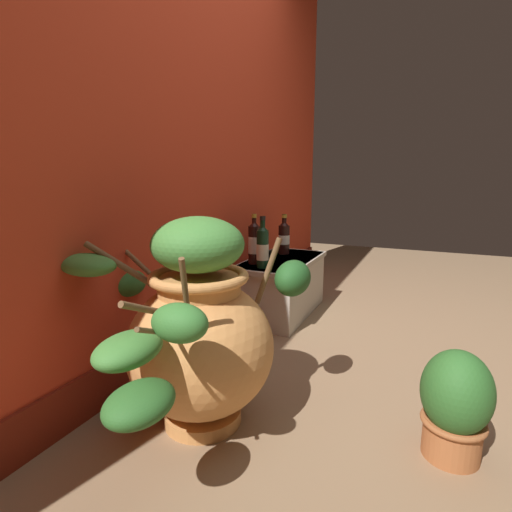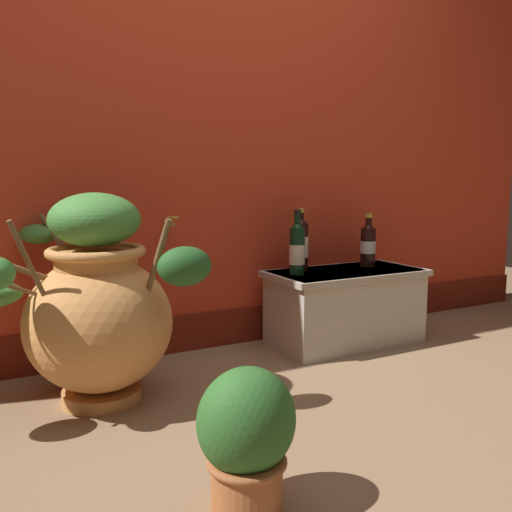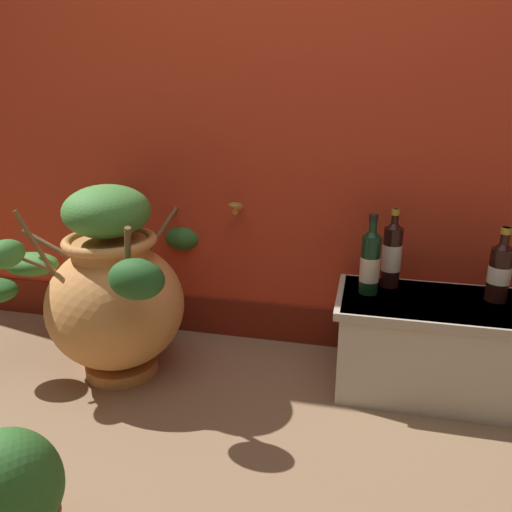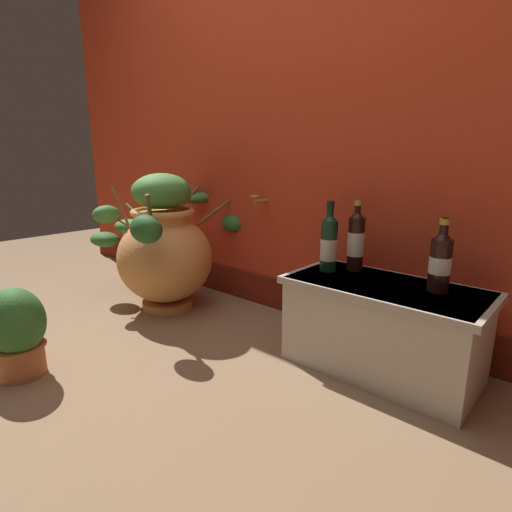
{
  "view_description": "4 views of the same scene",
  "coord_description": "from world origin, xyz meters",
  "px_view_note": "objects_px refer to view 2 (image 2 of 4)",
  "views": [
    {
      "loc": [
        -1.79,
        -0.07,
        0.93
      ],
      "look_at": [
        -0.07,
        0.71,
        0.54
      ],
      "focal_mm": 27.82,
      "sensor_mm": 36.0,
      "label": 1
    },
    {
      "loc": [
        -1.03,
        -1.32,
        0.83
      ],
      "look_at": [
        0.08,
        0.76,
        0.5
      ],
      "focal_mm": 37.94,
      "sensor_mm": 36.0,
      "label": 2
    },
    {
      "loc": [
        0.33,
        -0.96,
        1.12
      ],
      "look_at": [
        -0.08,
        0.81,
        0.51
      ],
      "focal_mm": 34.77,
      "sensor_mm": 36.0,
      "label": 3
    },
    {
      "loc": [
        1.27,
        -0.67,
        0.88
      ],
      "look_at": [
        0.07,
        0.69,
        0.43
      ],
      "focal_mm": 28.35,
      "sensor_mm": 36.0,
      "label": 4
    }
  ],
  "objects_px": {
    "wine_bottle_left": "(301,243)",
    "potted_shrub": "(247,436)",
    "wine_bottle_right": "(297,248)",
    "terracotta_urn": "(95,306)",
    "wine_bottle_middle": "(368,243)"
  },
  "relations": [
    {
      "from": "wine_bottle_middle",
      "to": "wine_bottle_right",
      "type": "xyz_separation_m",
      "value": [
        -0.46,
        -0.04,
        0.01
      ]
    },
    {
      "from": "wine_bottle_right",
      "to": "terracotta_urn",
      "type": "bearing_deg",
      "value": -170.16
    },
    {
      "from": "wine_bottle_left",
      "to": "potted_shrub",
      "type": "height_order",
      "value": "wine_bottle_left"
    },
    {
      "from": "wine_bottle_left",
      "to": "wine_bottle_right",
      "type": "xyz_separation_m",
      "value": [
        -0.08,
        -0.09,
        -0.01
      ]
    },
    {
      "from": "potted_shrub",
      "to": "wine_bottle_left",
      "type": "bearing_deg",
      "value": 51.93
    },
    {
      "from": "terracotta_urn",
      "to": "wine_bottle_right",
      "type": "bearing_deg",
      "value": 9.84
    },
    {
      "from": "wine_bottle_right",
      "to": "wine_bottle_left",
      "type": "bearing_deg",
      "value": 48.91
    },
    {
      "from": "terracotta_urn",
      "to": "wine_bottle_middle",
      "type": "xyz_separation_m",
      "value": [
        1.45,
        0.21,
        0.13
      ]
    },
    {
      "from": "potted_shrub",
      "to": "wine_bottle_right",
      "type": "bearing_deg",
      "value": 52.21
    },
    {
      "from": "terracotta_urn",
      "to": "wine_bottle_right",
      "type": "relative_size",
      "value": 2.91
    },
    {
      "from": "wine_bottle_left",
      "to": "wine_bottle_middle",
      "type": "height_order",
      "value": "wine_bottle_left"
    },
    {
      "from": "wine_bottle_left",
      "to": "terracotta_urn",
      "type": "bearing_deg",
      "value": -166.13
    },
    {
      "from": "wine_bottle_left",
      "to": "wine_bottle_middle",
      "type": "relative_size",
      "value": 1.12
    },
    {
      "from": "wine_bottle_left",
      "to": "wine_bottle_right",
      "type": "height_order",
      "value": "wine_bottle_left"
    },
    {
      "from": "wine_bottle_left",
      "to": "potted_shrub",
      "type": "distance_m",
      "value": 1.47
    }
  ]
}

